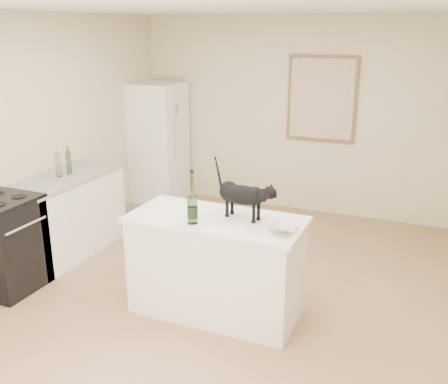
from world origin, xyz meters
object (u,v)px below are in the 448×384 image
black_cat (242,197)px  stove (4,245)px  glass_bowl (283,231)px  wine_bottle (192,200)px  fridge (158,143)px

black_cat → stove: bearing=-157.0°
black_cat → glass_bowl: black_cat is taller
wine_bottle → glass_bowl: (0.76, 0.07, -0.17)m
black_cat → wine_bottle: (-0.33, -0.27, 0.01)m
black_cat → wine_bottle: 0.43m
glass_bowl → black_cat: bearing=154.6°
stove → glass_bowl: size_ratio=3.95×
fridge → glass_bowl: size_ratio=7.45×
fridge → glass_bowl: 3.79m
stove → wine_bottle: bearing=6.2°
fridge → black_cat: 3.35m
stove → fridge: (0.00, 2.95, 0.40)m
stove → wine_bottle: (1.92, 0.21, 0.65)m
stove → fridge: bearing=90.0°
stove → wine_bottle: 2.04m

